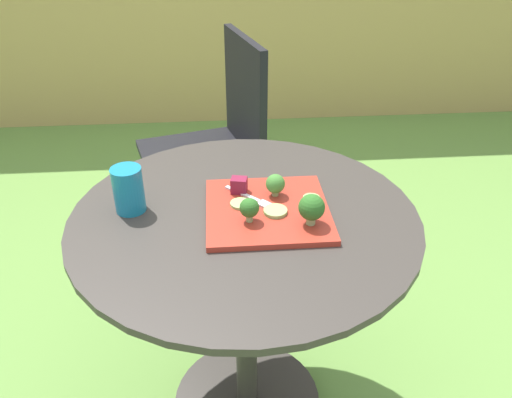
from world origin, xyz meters
TOP-DOWN VIEW (x-y plane):
  - patio_table at (0.00, 0.00)m, footprint 0.82×0.82m
  - patio_chair at (-0.05, 0.87)m, footprint 0.54×0.54m
  - salad_plate at (0.05, -0.00)m, footprint 0.29×0.29m
  - drinking_glass at (-0.27, 0.04)m, footprint 0.07×0.07m
  - fork at (0.02, 0.04)m, footprint 0.12×0.12m
  - broccoli_floret_0 at (0.08, 0.05)m, footprint 0.05×0.05m
  - broccoli_floret_1 at (0.14, -0.07)m, footprint 0.06×0.06m
  - broccoli_floret_2 at (0.01, -0.05)m, footprint 0.04×0.04m
  - cucumber_slice_0 at (-0.01, 0.02)m, footprint 0.05×0.05m
  - cucumber_slice_1 at (0.16, 0.03)m, footprint 0.04×0.04m
  - cucumber_slice_2 at (0.07, -0.02)m, footprint 0.06×0.06m
  - beet_chunk_0 at (-0.01, 0.08)m, footprint 0.04×0.04m

SIDE VIEW (x-z plane):
  - patio_table at x=0.00m, z-range 0.07..0.79m
  - patio_chair at x=-0.05m, z-range 0.08..0.98m
  - salad_plate at x=0.05m, z-range 0.72..0.73m
  - fork at x=0.02m, z-range 0.73..0.74m
  - cucumber_slice_0 at x=-0.01m, z-range 0.73..0.74m
  - cucumber_slice_1 at x=0.16m, z-range 0.73..0.74m
  - cucumber_slice_2 at x=0.07m, z-range 0.73..0.74m
  - beet_chunk_0 at x=-0.01m, z-range 0.73..0.77m
  - broccoli_floret_0 at x=0.08m, z-range 0.73..0.79m
  - broccoli_floret_2 at x=0.01m, z-range 0.74..0.79m
  - drinking_glass at x=-0.27m, z-range 0.71..0.82m
  - broccoli_floret_1 at x=0.14m, z-range 0.74..0.81m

